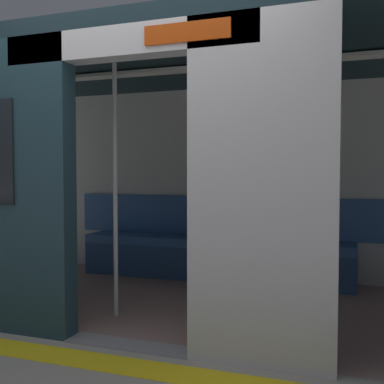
% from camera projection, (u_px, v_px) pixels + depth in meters
% --- Properties ---
extents(ground_plane, '(60.00, 60.00, 0.00)m').
position_uv_depth(ground_plane, '(129.00, 346.00, 3.10)').
color(ground_plane, gray).
extents(platform_edge_strip, '(8.00, 0.24, 0.01)m').
position_uv_depth(platform_edge_strip, '(107.00, 363.00, 2.82)').
color(platform_edge_strip, yellow).
rests_on(platform_edge_strip, ground_plane).
extents(train_car, '(6.40, 2.51, 2.26)m').
position_uv_depth(train_car, '(177.00, 140.00, 4.08)').
color(train_car, silver).
rests_on(train_car, ground_plane).
extents(bench_seat, '(2.99, 0.44, 0.45)m').
position_uv_depth(bench_seat, '(212.00, 248.00, 4.97)').
color(bench_seat, '#38609E').
rests_on(bench_seat, ground_plane).
extents(person_seated, '(0.55, 0.68, 1.18)m').
position_uv_depth(person_seated, '(226.00, 220.00, 4.85)').
color(person_seated, pink).
rests_on(person_seated, ground_plane).
extents(handbag, '(0.26, 0.15, 0.17)m').
position_uv_depth(handbag, '(272.00, 233.00, 4.79)').
color(handbag, black).
rests_on(handbag, bench_seat).
extents(book, '(0.18, 0.24, 0.03)m').
position_uv_depth(book, '(200.00, 237.00, 5.03)').
color(book, silver).
rests_on(book, bench_seat).
extents(grab_pole_door, '(0.04, 0.04, 2.12)m').
position_uv_depth(grab_pole_door, '(115.00, 187.00, 3.70)').
color(grab_pole_door, silver).
rests_on(grab_pole_door, ground_plane).
extents(grab_pole_far, '(0.04, 0.04, 2.12)m').
position_uv_depth(grab_pole_far, '(210.00, 188.00, 3.49)').
color(grab_pole_far, silver).
rests_on(grab_pole_far, ground_plane).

